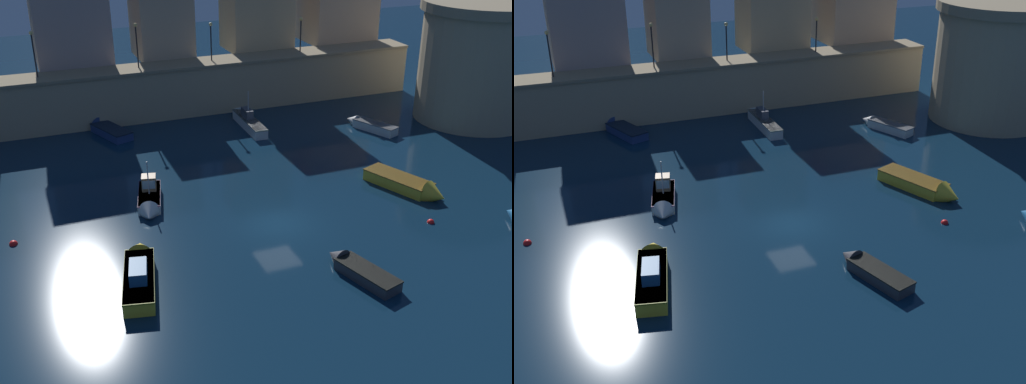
% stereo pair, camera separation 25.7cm
% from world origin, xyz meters
% --- Properties ---
extents(ground_plane, '(125.29, 125.29, 0.00)m').
position_xyz_m(ground_plane, '(0.00, 0.00, 0.00)').
color(ground_plane, '#0C2338').
extents(quay_wall, '(45.86, 3.35, 4.58)m').
position_xyz_m(quay_wall, '(0.00, 22.41, 2.30)').
color(quay_wall, tan).
rests_on(quay_wall, ground).
extents(old_town_backdrop, '(43.50, 5.95, 9.10)m').
position_xyz_m(old_town_backdrop, '(0.72, 26.31, 8.22)').
color(old_town_backdrop, tan).
rests_on(old_town_backdrop, ground).
extents(fortress_tower, '(10.76, 10.76, 10.21)m').
position_xyz_m(fortress_tower, '(23.75, 11.57, 5.16)').
color(fortress_tower, tan).
rests_on(fortress_tower, ground).
extents(quay_lamp_0, '(0.32, 0.32, 3.75)m').
position_xyz_m(quay_lamp_0, '(-11.68, 22.41, 7.04)').
color(quay_lamp_0, black).
rests_on(quay_lamp_0, quay_wall).
extents(quay_lamp_1, '(0.32, 0.32, 3.76)m').
position_xyz_m(quay_lamp_1, '(-3.35, 22.41, 7.05)').
color(quay_lamp_1, black).
rests_on(quay_lamp_1, quay_wall).
extents(quay_lamp_2, '(0.32, 0.32, 3.34)m').
position_xyz_m(quay_lamp_2, '(3.25, 22.41, 6.81)').
color(quay_lamp_2, black).
rests_on(quay_lamp_2, quay_wall).
extents(quay_lamp_3, '(0.32, 0.32, 3.18)m').
position_xyz_m(quay_lamp_3, '(12.01, 22.41, 6.71)').
color(quay_lamp_3, black).
rests_on(quay_lamp_3, quay_wall).
extents(moored_boat_0, '(2.53, 5.07, 3.27)m').
position_xyz_m(moored_boat_0, '(-6.75, 5.24, 0.46)').
color(moored_boat_0, silver).
rests_on(moored_boat_0, ground).
extents(moored_boat_4, '(2.50, 4.90, 1.22)m').
position_xyz_m(moored_boat_4, '(1.68, -6.69, 0.35)').
color(moored_boat_4, '#333338').
rests_on(moored_boat_4, ground).
extents(moored_boat_5, '(1.32, 7.38, 3.29)m').
position_xyz_m(moored_boat_5, '(4.55, 17.11, 0.51)').
color(moored_boat_5, silver).
rests_on(moored_boat_5, ground).
extents(moored_boat_6, '(3.70, 6.27, 1.63)m').
position_xyz_m(moored_boat_6, '(10.13, 0.88, 0.42)').
color(moored_boat_6, gold).
rests_on(moored_boat_6, ground).
extents(moored_boat_7, '(2.91, 6.62, 1.81)m').
position_xyz_m(moored_boat_7, '(-9.18, -2.80, 0.50)').
color(moored_boat_7, gold).
rests_on(moored_boat_7, ground).
extents(moored_boat_8, '(3.33, 5.54, 1.46)m').
position_xyz_m(moored_boat_8, '(-7.02, 19.73, 0.38)').
color(moored_boat_8, navy).
rests_on(moored_boat_8, ground).
extents(moored_boat_9, '(2.92, 5.05, 1.10)m').
position_xyz_m(moored_boat_9, '(13.85, 12.41, 0.39)').
color(moored_boat_9, silver).
rests_on(moored_boat_9, ground).
extents(mooring_buoy_0, '(0.49, 0.49, 0.49)m').
position_xyz_m(mooring_buoy_0, '(-15.20, 3.43, 0.00)').
color(mooring_buoy_0, red).
rests_on(mooring_buoy_0, ground).
extents(mooring_buoy_2, '(0.45, 0.45, 0.45)m').
position_xyz_m(mooring_buoy_2, '(8.79, -3.36, 0.00)').
color(mooring_buoy_2, red).
rests_on(mooring_buoy_2, ground).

